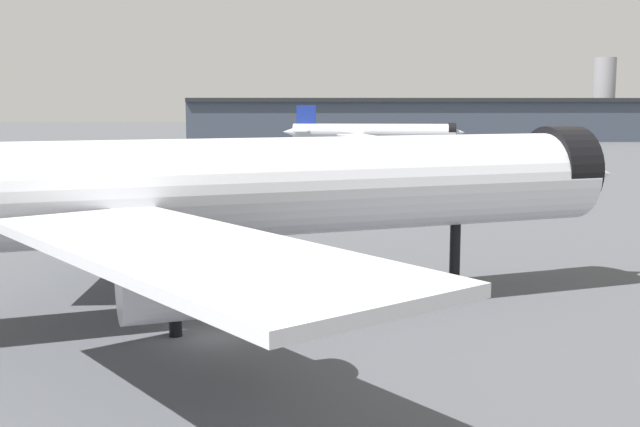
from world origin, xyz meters
name	(u,v)px	position (x,y,z in m)	size (l,w,h in m)	color
ground	(215,336)	(0.00, 0.00, 0.00)	(900.00, 900.00, 0.00)	#4C4F54
airliner_near_gate	(202,192)	(-1.23, 3.37, 7.03)	(52.23, 46.70, 15.95)	silver
airliner_far_taxiway	(372,133)	(7.93, 145.98, 5.01)	(42.80, 39.20, 11.37)	silver
terminal_building	(466,119)	(37.40, 211.62, 6.96)	(172.40, 43.34, 26.21)	#3D4756
service_truck_front	(44,218)	(-21.49, 29.25, 1.59)	(4.61, 5.94, 3.00)	black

